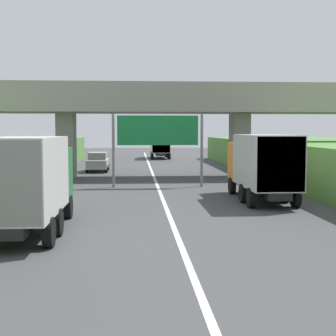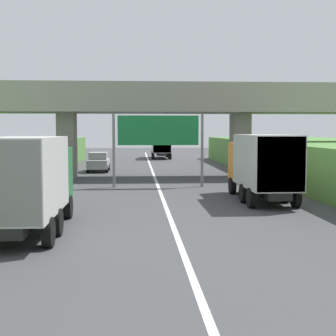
{
  "view_description": "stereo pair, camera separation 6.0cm",
  "coord_description": "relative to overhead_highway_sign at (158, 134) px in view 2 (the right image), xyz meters",
  "views": [
    {
      "loc": [
        -1.43,
        -1.24,
        3.67
      ],
      "look_at": [
        0.0,
        20.16,
        2.0
      ],
      "focal_mm": 52.04,
      "sensor_mm": 36.0,
      "label": 1
    },
    {
      "loc": [
        -1.37,
        -1.25,
        3.67
      ],
      "look_at": [
        0.0,
        20.16,
        2.0
      ],
      "focal_mm": 52.04,
      "sensor_mm": 36.0,
      "label": 2
    }
  ],
  "objects": [
    {
      "name": "lane_centre_stripe",
      "position": [
        0.0,
        -0.69,
        -3.4
      ],
      "size": [
        0.2,
        98.66,
        0.01
      ],
      "primitive_type": "cube",
      "color": "white",
      "rests_on": "ground"
    },
    {
      "name": "overpass_bridge",
      "position": [
        0.0,
        6.64,
        1.96
      ],
      "size": [
        40.0,
        4.8,
        7.21
      ],
      "color": "gray",
      "rests_on": "ground"
    },
    {
      "name": "overhead_highway_sign",
      "position": [
        0.0,
        0.0,
        0.0
      ],
      "size": [
        5.88,
        0.18,
        4.71
      ],
      "color": "slate",
      "rests_on": "ground"
    },
    {
      "name": "truck_white",
      "position": [
        1.72,
        31.97,
        -1.47
      ],
      "size": [
        2.44,
        7.3,
        3.44
      ],
      "color": "black",
      "rests_on": "ground"
    },
    {
      "name": "truck_orange",
      "position": [
        5.07,
        -6.55,
        -1.47
      ],
      "size": [
        2.44,
        7.3,
        3.44
      ],
      "color": "black",
      "rests_on": "ground"
    },
    {
      "name": "truck_green",
      "position": [
        -5.22,
        -13.78,
        -1.47
      ],
      "size": [
        2.44,
        7.3,
        3.44
      ],
      "color": "black",
      "rests_on": "ground"
    },
    {
      "name": "car_silver",
      "position": [
        -4.79,
        12.1,
        -2.55
      ],
      "size": [
        1.86,
        4.1,
        1.72
      ],
      "color": "#B2B5B7",
      "rests_on": "ground"
    },
    {
      "name": "construction_barrel_2",
      "position": [
        -6.6,
        -11.67,
        -2.95
      ],
      "size": [
        0.57,
        0.57,
        0.9
      ],
      "color": "orange",
      "rests_on": "ground"
    },
    {
      "name": "construction_barrel_3",
      "position": [
        -6.51,
        -6.22,
        -2.95
      ],
      "size": [
        0.57,
        0.57,
        0.9
      ],
      "color": "orange",
      "rests_on": "ground"
    }
  ]
}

